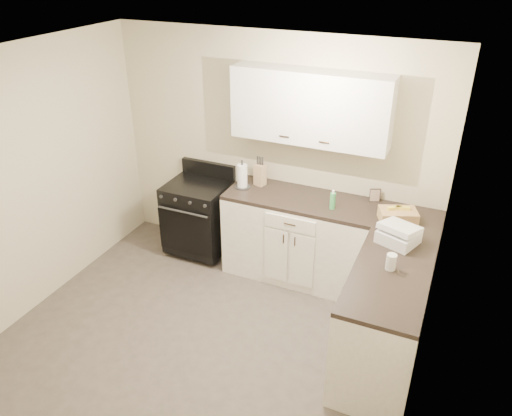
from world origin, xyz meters
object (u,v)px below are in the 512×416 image
at_px(stove, 198,217).
at_px(countertop_grill, 398,237).
at_px(wicker_basket, 398,216).
at_px(knife_block, 260,175).
at_px(paper_towel, 242,176).

relative_size(stove, countertop_grill, 2.66).
bearing_deg(wicker_basket, stove, 178.36).
bearing_deg(countertop_grill, stove, -170.44).
xyz_separation_m(stove, countertop_grill, (2.25, -0.44, 0.54)).
xyz_separation_m(stove, wicker_basket, (2.19, -0.06, 0.54)).
distance_m(knife_block, wicker_basket, 1.49).
relative_size(paper_towel, wicker_basket, 0.76).
height_order(stove, paper_towel, paper_towel).
bearing_deg(wicker_basket, knife_block, 172.14).
relative_size(paper_towel, countertop_grill, 0.85).
distance_m(knife_block, countertop_grill, 1.65).
bearing_deg(paper_towel, countertop_grill, -15.11).
bearing_deg(stove, wicker_basket, -1.64).
relative_size(knife_block, countertop_grill, 0.77).
bearing_deg(countertop_grill, knife_block, 179.97).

